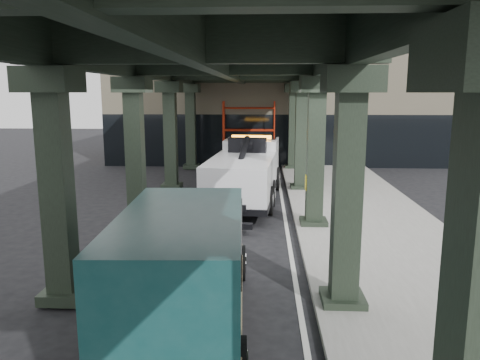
# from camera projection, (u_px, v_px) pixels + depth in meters

# --- Properties ---
(ground) EXTENTS (90.00, 90.00, 0.00)m
(ground) POSITION_uv_depth(u_px,v_px,m) (233.00, 245.00, 13.97)
(ground) COLOR black
(ground) RESTS_ON ground
(sidewalk) EXTENTS (5.00, 40.00, 0.15)m
(sidewalk) POSITION_uv_depth(u_px,v_px,m) (370.00, 226.00, 15.69)
(sidewalk) COLOR gray
(sidewalk) RESTS_ON ground
(lane_stripe) EXTENTS (0.12, 38.00, 0.01)m
(lane_stripe) POSITION_uv_depth(u_px,v_px,m) (287.00, 227.00, 15.85)
(lane_stripe) COLOR silver
(lane_stripe) RESTS_ON ground
(viaduct) EXTENTS (7.40, 32.00, 6.40)m
(viaduct) POSITION_uv_depth(u_px,v_px,m) (224.00, 62.00, 14.95)
(viaduct) COLOR black
(viaduct) RESTS_ON ground
(building) EXTENTS (22.00, 10.00, 8.00)m
(building) POSITION_uv_depth(u_px,v_px,m) (280.00, 100.00, 32.77)
(building) COLOR #C6B793
(building) RESTS_ON ground
(scaffolding) EXTENTS (3.08, 0.88, 4.00)m
(scaffolding) POSITION_uv_depth(u_px,v_px,m) (249.00, 133.00, 27.96)
(scaffolding) COLOR #AF250E
(scaffolding) RESTS_ON ground
(tow_truck) EXTENTS (3.02, 8.51, 2.74)m
(tow_truck) POSITION_uv_depth(u_px,v_px,m) (247.00, 169.00, 19.57)
(tow_truck) COLOR black
(tow_truck) RESTS_ON ground
(towed_van) EXTENTS (2.60, 5.99, 2.39)m
(towed_van) POSITION_uv_depth(u_px,v_px,m) (184.00, 266.00, 8.78)
(towed_van) COLOR #124142
(towed_van) RESTS_ON ground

